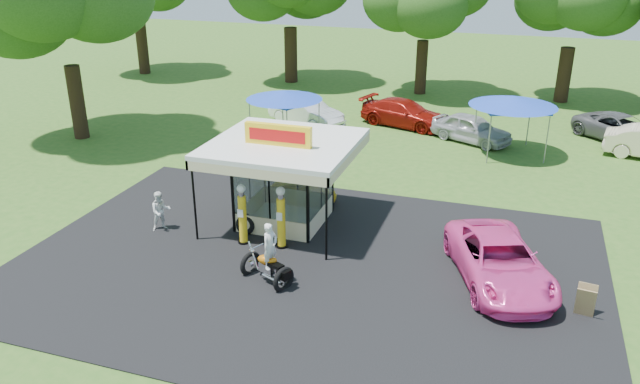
# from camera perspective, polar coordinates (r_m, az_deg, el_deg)

# --- Properties ---
(ground) EXTENTS (120.00, 120.00, 0.00)m
(ground) POSITION_cam_1_polar(r_m,az_deg,el_deg) (20.29, -3.08, -9.21)
(ground) COLOR #2E5A1C
(ground) RESTS_ON ground
(asphalt_apron) EXTENTS (20.00, 14.00, 0.04)m
(asphalt_apron) POSITION_cam_1_polar(r_m,az_deg,el_deg) (21.90, -1.17, -6.56)
(asphalt_apron) COLOR black
(asphalt_apron) RESTS_ON ground
(gas_station_kiosk) EXTENTS (5.40, 5.40, 4.18)m
(gas_station_kiosk) POSITION_cam_1_polar(r_m,az_deg,el_deg) (24.33, -3.29, 1.07)
(gas_station_kiosk) COLOR white
(gas_station_kiosk) RESTS_ON ground
(gas_pump_left) EXTENTS (0.44, 0.44, 2.36)m
(gas_pump_left) POSITION_cam_1_polar(r_m,az_deg,el_deg) (22.98, -7.09, -2.16)
(gas_pump_left) COLOR black
(gas_pump_left) RESTS_ON ground
(gas_pump_right) EXTENTS (0.45, 0.45, 2.41)m
(gas_pump_right) POSITION_cam_1_polar(r_m,az_deg,el_deg) (22.54, -3.57, -2.48)
(gas_pump_right) COLOR black
(gas_pump_right) RESTS_ON ground
(motorcycle) EXTENTS (1.97, 1.51, 2.24)m
(motorcycle) POSITION_cam_1_polar(r_m,az_deg,el_deg) (20.47, -4.68, -6.13)
(motorcycle) COLOR black
(motorcycle) RESTS_ON ground
(spare_tires) EXTENTS (0.95, 0.57, 0.81)m
(spare_tires) POSITION_cam_1_polar(r_m,az_deg,el_deg) (24.08, -6.92, -2.89)
(spare_tires) COLOR black
(spare_tires) RESTS_ON ground
(a_frame_sign) EXTENTS (0.59, 0.57, 1.00)m
(a_frame_sign) POSITION_cam_1_polar(r_m,az_deg,el_deg) (20.51, 23.11, -9.18)
(a_frame_sign) COLOR #593819
(a_frame_sign) RESTS_ON ground
(kiosk_car) EXTENTS (2.82, 1.13, 0.96)m
(kiosk_car) POSITION_cam_1_polar(r_m,az_deg,el_deg) (26.72, -1.50, 0.11)
(kiosk_car) COLOR yellow
(kiosk_car) RESTS_ON ground
(pink_sedan) EXTENTS (4.39, 6.08, 1.54)m
(pink_sedan) POSITION_cam_1_polar(r_m,az_deg,el_deg) (21.33, 16.08, -6.08)
(pink_sedan) COLOR #F643A2
(pink_sedan) RESTS_ON ground
(spectator_west) EXTENTS (0.97, 0.97, 1.58)m
(spectator_west) POSITION_cam_1_polar(r_m,az_deg,el_deg) (24.79, -14.36, -1.70)
(spectator_west) COLOR white
(spectator_west) RESTS_ON ground
(bg_car_a) EXTENTS (5.21, 3.62, 1.63)m
(bg_car_a) POSITION_cam_1_polar(r_m,az_deg,el_deg) (37.70, -1.28, 7.36)
(bg_car_a) COLOR white
(bg_car_a) RESTS_ON ground
(bg_car_b) EXTENTS (5.77, 3.65, 1.56)m
(bg_car_b) POSITION_cam_1_polar(r_m,az_deg,el_deg) (37.82, 7.71, 7.15)
(bg_car_b) COLOR maroon
(bg_car_b) RESTS_ON ground
(bg_car_c) EXTENTS (4.84, 3.61, 1.53)m
(bg_car_c) POSITION_cam_1_polar(r_m,az_deg,el_deg) (35.50, 13.68, 5.68)
(bg_car_c) COLOR #ABABAF
(bg_car_c) RESTS_ON ground
(bg_car_d) EXTENTS (5.53, 5.45, 1.48)m
(bg_car_d) POSITION_cam_1_polar(r_m,az_deg,el_deg) (38.34, 25.85, 5.23)
(bg_car_d) COLOR #565658
(bg_car_d) RESTS_ON ground
(tent_west) EXTENTS (4.15, 4.15, 2.90)m
(tent_west) POSITION_cam_1_polar(r_m,az_deg,el_deg) (34.05, -3.29, 8.81)
(tent_west) COLOR gray
(tent_west) RESTS_ON ground
(tent_east) EXTENTS (4.44, 4.44, 3.10)m
(tent_east) POSITION_cam_1_polar(r_m,az_deg,el_deg) (33.44, 17.25, 7.91)
(tent_east) COLOR gray
(tent_east) RESTS_ON ground
(oak_far_d) EXTENTS (8.60, 8.60, 10.24)m
(oak_far_d) POSITION_cam_1_polar(r_m,az_deg,el_deg) (45.43, 22.28, 15.69)
(oak_far_d) COLOR black
(oak_far_d) RESTS_ON ground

